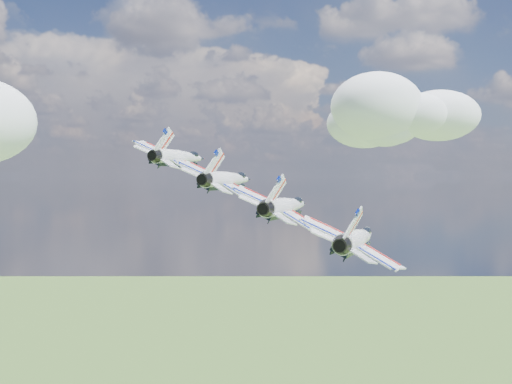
# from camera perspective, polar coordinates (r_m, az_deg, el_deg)

# --- Properties ---
(cloud_far) EXTENTS (59.72, 46.93, 23.46)m
(cloud_far) POSITION_cam_1_polar(r_m,az_deg,el_deg) (266.74, 12.56, 6.51)
(cloud_far) COLOR white
(jet_0) EXTENTS (17.01, 19.94, 9.58)m
(jet_0) POSITION_cam_1_polar(r_m,az_deg,el_deg) (95.60, -6.74, 3.08)
(jet_0) COLOR white
(jet_1) EXTENTS (17.01, 19.94, 9.58)m
(jet_1) POSITION_cam_1_polar(r_m,az_deg,el_deg) (86.87, -2.46, 1.13)
(jet_1) COLOR white
(jet_2) EXTENTS (17.01, 19.94, 9.58)m
(jet_2) POSITION_cam_1_polar(r_m,az_deg,el_deg) (78.85, 2.71, -1.25)
(jet_2) COLOR white
(jet_3) EXTENTS (17.01, 19.94, 9.58)m
(jet_3) POSITION_cam_1_polar(r_m,az_deg,el_deg) (71.78, 9.00, -4.11)
(jet_3) COLOR white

